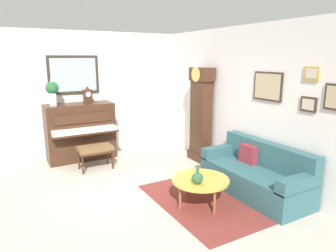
% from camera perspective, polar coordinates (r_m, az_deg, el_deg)
% --- Properties ---
extents(ground_plane, '(6.40, 6.00, 0.10)m').
position_cam_1_polar(ground_plane, '(5.23, -8.13, -13.22)').
color(ground_plane, '#B2A899').
extents(wall_left, '(0.13, 4.90, 2.80)m').
position_cam_1_polar(wall_left, '(7.25, -16.09, 5.76)').
color(wall_left, silver).
rests_on(wall_left, ground_plane).
extents(wall_back, '(5.30, 0.13, 2.80)m').
position_cam_1_polar(wall_back, '(6.03, 13.25, 4.55)').
color(wall_back, silver).
rests_on(wall_back, ground_plane).
extents(area_rug, '(2.10, 1.50, 0.01)m').
position_cam_1_polar(area_rug, '(5.04, 7.41, -13.58)').
color(area_rug, maroon).
rests_on(area_rug, ground_plane).
extents(piano, '(0.87, 1.44, 1.24)m').
position_cam_1_polar(piano, '(7.00, -16.03, -0.99)').
color(piano, '#3D2316').
rests_on(piano, ground_plane).
extents(piano_bench, '(0.42, 0.70, 0.48)m').
position_cam_1_polar(piano_bench, '(6.32, -13.49, -4.37)').
color(piano_bench, '#3D2316').
rests_on(piano_bench, ground_plane).
extents(grandfather_clock, '(0.52, 0.34, 2.03)m').
position_cam_1_polar(grandfather_clock, '(6.63, 6.17, 1.68)').
color(grandfather_clock, '#3D2316').
rests_on(grandfather_clock, ground_plane).
extents(couch, '(1.90, 0.80, 0.84)m').
position_cam_1_polar(couch, '(5.35, 16.15, -8.76)').
color(couch, '#2D565B').
rests_on(couch, ground_plane).
extents(coffee_table, '(0.88, 0.88, 0.42)m').
position_cam_1_polar(coffee_table, '(4.75, 6.06, -10.09)').
color(coffee_table, gold).
rests_on(coffee_table, ground_plane).
extents(mantel_clock, '(0.13, 0.18, 0.38)m').
position_cam_1_polar(mantel_clock, '(6.91, -14.80, 5.55)').
color(mantel_clock, '#3D2316').
rests_on(mantel_clock, piano).
extents(flower_vase, '(0.26, 0.26, 0.58)m').
position_cam_1_polar(flower_vase, '(6.75, -20.83, 6.21)').
color(flower_vase, silver).
rests_on(flower_vase, piano).
extents(green_jug, '(0.17, 0.17, 0.24)m').
position_cam_1_polar(green_jug, '(4.52, 5.52, -9.67)').
color(green_jug, '#234C33').
rests_on(green_jug, coffee_table).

